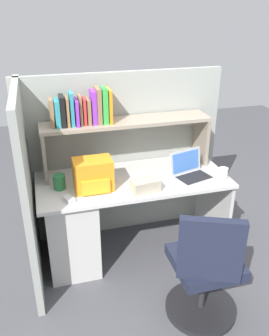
{
  "coord_description": "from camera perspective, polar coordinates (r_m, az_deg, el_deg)",
  "views": [
    {
      "loc": [
        -0.7,
        -2.59,
        2.1
      ],
      "look_at": [
        0.0,
        -0.05,
        0.85
      ],
      "focal_mm": 38.24,
      "sensor_mm": 36.0,
      "label": 1
    }
  ],
  "objects": [
    {
      "name": "reference_books_on_shelf",
      "position": [
        2.92,
        -8.27,
        9.31
      ],
      "size": [
        0.49,
        0.19,
        0.29
      ],
      "color": "olive",
      "rests_on": "overhead_hutch"
    },
    {
      "name": "paper_cup",
      "position": [
        3.06,
        13.95,
        -0.91
      ],
      "size": [
        0.08,
        0.08,
        0.1
      ],
      "primitive_type": "cylinder",
      "color": "white",
      "rests_on": "desk"
    },
    {
      "name": "computer_mouse",
      "position": [
        2.72,
        -10.42,
        -4.9
      ],
      "size": [
        0.1,
        0.12,
        0.03
      ],
      "primitive_type": "cube",
      "rotation": [
        0.0,
        0.0,
        0.42
      ],
      "color": "silver",
      "rests_on": "desk"
    },
    {
      "name": "desk",
      "position": [
        3.11,
        -7.24,
        -7.87
      ],
      "size": [
        1.6,
        0.7,
        0.73
      ],
      "color": "silver",
      "rests_on": "ground_plane"
    },
    {
      "name": "snack_canister",
      "position": [
        2.89,
        -11.89,
        -2.19
      ],
      "size": [
        0.1,
        0.1,
        0.12
      ],
      "primitive_type": "cylinder",
      "color": "#26723F",
      "rests_on": "desk"
    },
    {
      "name": "cubicle_partition_left",
      "position": [
        2.87,
        -16.62,
        -3.3
      ],
      "size": [
        0.05,
        1.06,
        1.55
      ],
      "primitive_type": "cube",
      "color": "#939991",
      "rests_on": "ground_plane"
    },
    {
      "name": "laptop",
      "position": [
        3.05,
        8.91,
        -0.58
      ],
      "size": [
        0.37,
        0.32,
        0.22
      ],
      "color": "#B7BABF",
      "rests_on": "desk"
    },
    {
      "name": "tissue_box",
      "position": [
        2.8,
        1.75,
        -2.83
      ],
      "size": [
        0.23,
        0.15,
        0.1
      ],
      "primitive_type": "cube",
      "rotation": [
        0.0,
        0.0,
        0.12
      ],
      "color": "#BFB299",
      "rests_on": "desk"
    },
    {
      "name": "backpack",
      "position": [
        2.82,
        -6.6,
        -1.13
      ],
      "size": [
        0.3,
        0.22,
        0.25
      ],
      "color": "orange",
      "rests_on": "desk"
    },
    {
      "name": "office_chair",
      "position": [
        2.6,
        11.17,
        -16.2
      ],
      "size": [
        0.53,
        0.55,
        0.93
      ],
      "rotation": [
        0.0,
        0.0,
        2.74
      ],
      "color": "black",
      "rests_on": "ground_plane"
    },
    {
      "name": "overhead_hutch",
      "position": [
        3.05,
        -1.26,
        5.89
      ],
      "size": [
        1.44,
        0.28,
        0.45
      ],
      "color": "gray",
      "rests_on": "desk"
    },
    {
      "name": "cubicle_partition_rear",
      "position": [
        3.33,
        -1.97,
        1.9
      ],
      "size": [
        1.84,
        0.05,
        1.55
      ],
      "primitive_type": "cube",
      "color": "#939991",
      "rests_on": "ground_plane"
    },
    {
      "name": "ground_plane",
      "position": [
        3.41,
        -0.23,
        -12.65
      ],
      "size": [
        8.0,
        8.0,
        0.0
      ],
      "primitive_type": "plane",
      "color": "#4C4C51"
    }
  ]
}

